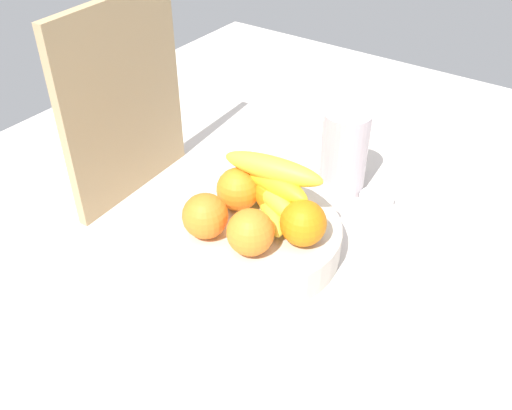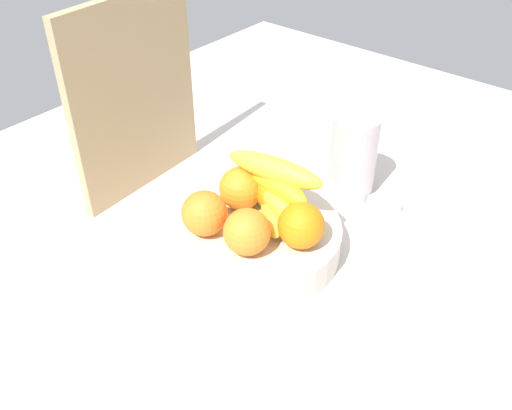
{
  "view_description": "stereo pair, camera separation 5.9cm",
  "coord_description": "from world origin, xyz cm",
  "px_view_note": "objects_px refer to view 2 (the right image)",
  "views": [
    {
      "loc": [
        -56.37,
        -40.56,
        63.12
      ],
      "look_at": [
        1.99,
        0.22,
        9.46
      ],
      "focal_mm": 39.7,
      "sensor_mm": 36.0,
      "label": 1
    },
    {
      "loc": [
        -52.8,
        -45.24,
        63.12
      ],
      "look_at": [
        1.99,
        0.22,
        9.46
      ],
      "focal_mm": 39.7,
      "sensor_mm": 36.0,
      "label": 2
    }
  ],
  "objects_px": {
    "fruit_bowl": "(256,238)",
    "thermos_tumbler": "(353,156)",
    "orange_front_right": "(301,225)",
    "orange_back_left": "(241,188)",
    "cutting_board": "(135,97)",
    "jar_lid": "(384,205)",
    "orange_front_left": "(247,232)",
    "orange_back_right": "(204,213)",
    "orange_center": "(279,193)",
    "banana_bunch": "(272,186)"
  },
  "relations": [
    {
      "from": "banana_bunch",
      "to": "jar_lid",
      "type": "relative_size",
      "value": 2.74
    },
    {
      "from": "orange_back_right",
      "to": "thermos_tumbler",
      "type": "distance_m",
      "value": 0.31
    },
    {
      "from": "orange_front_left",
      "to": "orange_center",
      "type": "height_order",
      "value": "same"
    },
    {
      "from": "orange_center",
      "to": "jar_lid",
      "type": "distance_m",
      "value": 0.23
    },
    {
      "from": "orange_back_left",
      "to": "jar_lid",
      "type": "distance_m",
      "value": 0.28
    },
    {
      "from": "orange_back_left",
      "to": "fruit_bowl",
      "type": "bearing_deg",
      "value": -113.95
    },
    {
      "from": "orange_front_right",
      "to": "thermos_tumbler",
      "type": "xyz_separation_m",
      "value": [
        0.23,
        0.05,
        -0.01
      ]
    },
    {
      "from": "cutting_board",
      "to": "jar_lid",
      "type": "relative_size",
      "value": 5.52
    },
    {
      "from": "thermos_tumbler",
      "to": "orange_center",
      "type": "bearing_deg",
      "value": 171.77
    },
    {
      "from": "orange_back_left",
      "to": "cutting_board",
      "type": "relative_size",
      "value": 0.2
    },
    {
      "from": "orange_front_right",
      "to": "jar_lid",
      "type": "relative_size",
      "value": 1.11
    },
    {
      "from": "orange_back_left",
      "to": "thermos_tumbler",
      "type": "distance_m",
      "value": 0.23
    },
    {
      "from": "orange_front_right",
      "to": "banana_bunch",
      "type": "xyz_separation_m",
      "value": [
        0.04,
        0.08,
        0.02
      ]
    },
    {
      "from": "orange_back_right",
      "to": "thermos_tumbler",
      "type": "height_order",
      "value": "thermos_tumbler"
    },
    {
      "from": "thermos_tumbler",
      "to": "fruit_bowl",
      "type": "bearing_deg",
      "value": 172.71
    },
    {
      "from": "cutting_board",
      "to": "orange_front_right",
      "type": "bearing_deg",
      "value": -94.67
    },
    {
      "from": "thermos_tumbler",
      "to": "cutting_board",
      "type": "bearing_deg",
      "value": 124.0
    },
    {
      "from": "orange_front_left",
      "to": "cutting_board",
      "type": "distance_m",
      "value": 0.35
    },
    {
      "from": "orange_front_left",
      "to": "orange_front_right",
      "type": "distance_m",
      "value": 0.08
    },
    {
      "from": "orange_back_right",
      "to": "thermos_tumbler",
      "type": "bearing_deg",
      "value": -15.07
    },
    {
      "from": "orange_front_left",
      "to": "orange_back_right",
      "type": "distance_m",
      "value": 0.08
    },
    {
      "from": "orange_back_right",
      "to": "banana_bunch",
      "type": "height_order",
      "value": "banana_bunch"
    },
    {
      "from": "thermos_tumbler",
      "to": "banana_bunch",
      "type": "bearing_deg",
      "value": 170.44
    },
    {
      "from": "orange_back_left",
      "to": "orange_back_right",
      "type": "distance_m",
      "value": 0.09
    },
    {
      "from": "thermos_tumbler",
      "to": "jar_lid",
      "type": "distance_m",
      "value": 0.11
    },
    {
      "from": "orange_front_right",
      "to": "cutting_board",
      "type": "relative_size",
      "value": 0.2
    },
    {
      "from": "orange_center",
      "to": "thermos_tumbler",
      "type": "relative_size",
      "value": 0.45
    },
    {
      "from": "orange_front_right",
      "to": "orange_center",
      "type": "height_order",
      "value": "same"
    },
    {
      "from": "orange_front_right",
      "to": "banana_bunch",
      "type": "distance_m",
      "value": 0.09
    },
    {
      "from": "orange_front_left",
      "to": "jar_lid",
      "type": "distance_m",
      "value": 0.32
    },
    {
      "from": "fruit_bowl",
      "to": "thermos_tumbler",
      "type": "distance_m",
      "value": 0.25
    },
    {
      "from": "orange_center",
      "to": "cutting_board",
      "type": "xyz_separation_m",
      "value": [
        -0.03,
        0.3,
        0.09
      ]
    },
    {
      "from": "orange_front_right",
      "to": "orange_back_left",
      "type": "bearing_deg",
      "value": 83.48
    },
    {
      "from": "jar_lid",
      "to": "cutting_board",
      "type": "bearing_deg",
      "value": 118.81
    },
    {
      "from": "jar_lid",
      "to": "orange_front_left",
      "type": "bearing_deg",
      "value": 165.43
    },
    {
      "from": "cutting_board",
      "to": "orange_back_right",
      "type": "bearing_deg",
      "value": -111.71
    },
    {
      "from": "fruit_bowl",
      "to": "banana_bunch",
      "type": "distance_m",
      "value": 0.09
    },
    {
      "from": "cutting_board",
      "to": "jar_lid",
      "type": "height_order",
      "value": "cutting_board"
    },
    {
      "from": "thermos_tumbler",
      "to": "orange_front_left",
      "type": "bearing_deg",
      "value": 179.71
    },
    {
      "from": "fruit_bowl",
      "to": "cutting_board",
      "type": "relative_size",
      "value": 0.76
    },
    {
      "from": "orange_front_left",
      "to": "orange_back_left",
      "type": "bearing_deg",
      "value": 45.61
    },
    {
      "from": "orange_back_left",
      "to": "cutting_board",
      "type": "distance_m",
      "value": 0.26
    },
    {
      "from": "orange_center",
      "to": "thermos_tumbler",
      "type": "height_order",
      "value": "thermos_tumbler"
    },
    {
      "from": "fruit_bowl",
      "to": "orange_front_right",
      "type": "bearing_deg",
      "value": -84.69
    },
    {
      "from": "fruit_bowl",
      "to": "orange_back_right",
      "type": "xyz_separation_m",
      "value": [
        -0.06,
        0.05,
        0.06
      ]
    },
    {
      "from": "orange_back_right",
      "to": "jar_lid",
      "type": "height_order",
      "value": "orange_back_right"
    },
    {
      "from": "orange_front_right",
      "to": "thermos_tumbler",
      "type": "distance_m",
      "value": 0.24
    },
    {
      "from": "orange_front_left",
      "to": "orange_back_right",
      "type": "relative_size",
      "value": 1.0
    },
    {
      "from": "banana_bunch",
      "to": "orange_back_left",
      "type": "bearing_deg",
      "value": 112.21
    },
    {
      "from": "orange_front_right",
      "to": "orange_center",
      "type": "bearing_deg",
      "value": 59.79
    }
  ]
}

